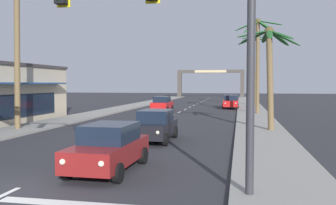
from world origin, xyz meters
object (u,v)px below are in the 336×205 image
Objects in this scene: sedan_third_in_queue at (155,125)px; palm_right_third at (258,48)px; palm_right_second at (270,57)px; palm_left_second at (17,23)px; sedan_lead_at_stop_bar at (109,147)px; sedan_oncoming_far at (162,104)px; palm_right_farthest at (254,58)px; town_gateway_arch at (210,79)px; traffic_signal_mast at (119,7)px; sedan_parked_nearest_kerb at (231,102)px.

palm_right_third is at bearing 71.61° from sedan_third_in_queue.
palm_right_second is at bearing 38.10° from sedan_third_in_queue.
palm_right_second is (16.21, 2.38, -2.28)m from palm_left_second.
sedan_oncoming_far is at bearing 98.21° from sedan_lead_at_stop_bar.
palm_right_third is 13.71m from palm_right_farthest.
palm_right_farthest is 0.66× the size of town_gateway_arch.
town_gateway_arch is at bearing 92.46° from traffic_signal_mast.
palm_right_second is (6.39, 11.93, 3.93)m from sedan_lead_at_stop_bar.
palm_right_farthest reaches higher than sedan_oncoming_far.
palm_left_second reaches higher than palm_right_third.
traffic_signal_mast is 0.76× the size of town_gateway_arch.
palm_left_second is 1.05× the size of palm_right_farthest.
palm_right_second is (5.20, 14.23, -0.49)m from traffic_signal_mast.
sedan_lead_at_stop_bar is at bearing -99.17° from palm_right_farthest.
sedan_third_in_queue is 1.00× the size of sedan_parked_nearest_kerb.
town_gateway_arch reaches higher than sedan_parked_nearest_kerb.
palm_right_third is (-0.11, 13.75, 1.87)m from palm_right_second.
town_gateway_arch is (-1.97, 62.67, 3.20)m from sedan_third_in_queue.
traffic_signal_mast reaches higher than sedan_oncoming_far.
traffic_signal_mast is at bearing -97.08° from palm_right_farthest.
traffic_signal_mast is 5.12m from sedan_lead_at_stop_bar.
palm_right_second is 27.52m from palm_right_farthest.
town_gateway_arch is (-3.09, 71.94, -1.22)m from traffic_signal_mast.
sedan_lead_at_stop_bar is 0.43× the size of palm_left_second.
sedan_third_in_queue is at bearing -78.96° from sedan_oncoming_far.
palm_right_second reaches higher than sedan_lead_at_stop_bar.
sedan_third_in_queue is 0.43× the size of palm_left_second.
sedan_third_in_queue is at bearing 96.92° from traffic_signal_mast.
sedan_lead_at_stop_bar and sedan_parked_nearest_kerb have the same top height.
palm_right_third reaches higher than sedan_parked_nearest_kerb.
palm_left_second is 0.70× the size of town_gateway_arch.
town_gateway_arch reaches higher than sedan_third_in_queue.
sedan_lead_at_stop_bar is at bearing -44.22° from palm_left_second.
sedan_lead_at_stop_bar is 15.04m from palm_left_second.
palm_right_farthest is (16.18, 29.83, -0.45)m from palm_left_second.
sedan_oncoming_far and sedan_parked_nearest_kerb have the same top height.
sedan_lead_at_stop_bar and sedan_third_in_queue have the same top height.
palm_right_third is (2.86, -8.30, 5.80)m from sedan_parked_nearest_kerb.
traffic_signal_mast is 1.15× the size of palm_right_farthest.
traffic_signal_mast is 42.03m from palm_right_farthest.
sedan_oncoming_far is at bearing -92.90° from town_gateway_arch.
sedan_parked_nearest_kerb is 8.43m from palm_right_farthest.
traffic_signal_mast reaches higher than town_gateway_arch.
sedan_third_in_queue is 62.78m from town_gateway_arch.
palm_right_second reaches higher than sedan_oncoming_far.
sedan_oncoming_far is at bearing 101.04° from sedan_third_in_queue.
town_gateway_arch reaches higher than sedan_lead_at_stop_bar.
palm_left_second is (-13.24, -24.42, 6.21)m from sedan_parked_nearest_kerb.
palm_left_second is 1.53× the size of palm_right_second.
town_gateway_arch is at bearing 82.50° from palm_left_second.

